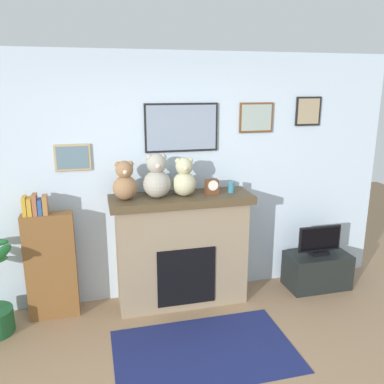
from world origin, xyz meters
name	(u,v)px	position (x,y,z in m)	size (l,w,h in m)	color
back_wall	(159,178)	(0.00, 2.00, 1.31)	(5.20, 0.15, 2.60)	silver
fireplace	(181,249)	(0.18, 1.72, 0.60)	(1.45, 0.51, 1.18)	gray
bookshelf	(50,263)	(-1.13, 1.74, 0.57)	(0.48, 0.16, 1.28)	brown
tv_stand	(317,270)	(1.76, 1.64, 0.20)	(0.70, 0.40, 0.40)	black
television	(319,241)	(1.76, 1.64, 0.56)	(0.51, 0.14, 0.33)	black
area_rug	(205,351)	(0.18, 0.81, 0.00)	(1.58, 0.99, 0.01)	navy
candle_jar	(231,187)	(0.71, 1.70, 1.24)	(0.07, 0.07, 0.11)	teal
mantel_clock	(212,187)	(0.50, 1.70, 1.26)	(0.13, 0.10, 0.15)	brown
teddy_bear_brown	(125,182)	(-0.38, 1.70, 1.36)	(0.24, 0.24, 0.38)	#926B47
teddy_bear_grey	(157,178)	(-0.06, 1.70, 1.38)	(0.27, 0.27, 0.44)	#A39E91
teddy_bear_tan	(184,179)	(0.21, 1.70, 1.36)	(0.24, 0.24, 0.39)	#BDBA92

